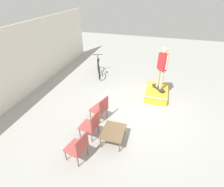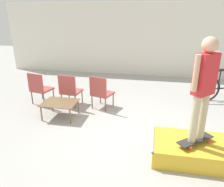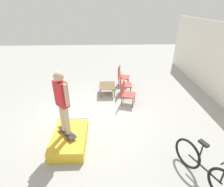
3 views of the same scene
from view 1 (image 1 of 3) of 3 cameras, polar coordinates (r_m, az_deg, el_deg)
The scene contains 10 objects.
ground_plane at distance 7.04m, azimuth 9.09°, elevation -6.00°, with size 24.00×24.00×0.00m, color #A8A8A3.
house_wall_back at distance 8.38m, azimuth -27.55°, elevation 8.90°, with size 12.00×0.06×3.00m.
skate_ramp_box at distance 8.09m, azimuth 14.33°, elevation 0.28°, with size 1.51×0.94×0.36m.
skateboard_on_ramp at distance 7.97m, azimuth 14.93°, elevation 1.80°, with size 0.70×0.63×0.07m.
person_skater at distance 7.51m, azimuth 16.07°, elevation 8.93°, with size 0.44×0.42×1.80m.
coffee_table at distance 5.60m, azimuth 0.45°, elevation -12.45°, with size 0.86×0.69×0.41m.
patio_chair_left at distance 5.09m, azimuth -10.93°, elevation -16.67°, with size 0.62×0.62×0.95m.
patio_chair_center at distance 5.68m, azimuth -6.79°, elevation -9.96°, with size 0.58×0.58×0.95m.
patio_chair_right at distance 6.33m, azimuth -3.74°, elevation -4.69°, with size 0.65×0.65×0.95m.
bicycle at distance 9.68m, azimuth -4.39°, elevation 8.23°, with size 1.60×0.77×1.06m.
Camera 1 is at (-5.56, -0.46, 4.30)m, focal length 28.00 mm.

